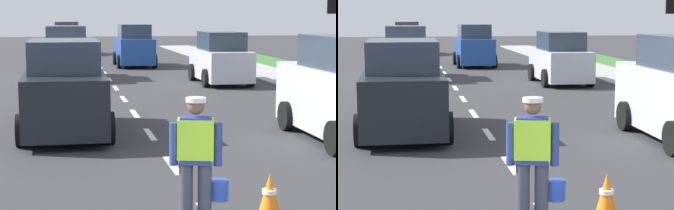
{
  "view_description": "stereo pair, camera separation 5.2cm",
  "coord_description": "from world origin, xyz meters",
  "views": [
    {
      "loc": [
        -1.93,
        -5.27,
        2.72
      ],
      "look_at": [
        -0.08,
        5.74,
        1.1
      ],
      "focal_mm": 68.05,
      "sensor_mm": 36.0,
      "label": 1
    },
    {
      "loc": [
        -1.88,
        -5.28,
        2.72
      ],
      "look_at": [
        -0.08,
        5.74,
        1.1
      ],
      "focal_mm": 68.05,
      "sensor_mm": 36.0,
      "label": 2
    }
  ],
  "objects": [
    {
      "name": "car_outgoing_far",
      "position": [
        1.76,
        27.16,
        0.99
      ],
      "size": [
        1.97,
        3.95,
        2.14
      ],
      "color": "#1E4799",
      "rests_on": "ground"
    },
    {
      "name": "traffic_cone_near",
      "position": [
        0.78,
        2.67,
        0.3
      ],
      "size": [
        0.36,
        0.36,
        0.6
      ],
      "color": "black",
      "rests_on": "ground"
    },
    {
      "name": "road_worker",
      "position": [
        -0.25,
        2.47,
        0.93
      ],
      "size": [
        0.77,
        0.38,
        1.67
      ],
      "color": "#383D4C",
      "rests_on": "ground"
    },
    {
      "name": "car_oncoming_lead",
      "position": [
        -1.88,
        9.19,
        0.98
      ],
      "size": [
        2.01,
        4.31,
        2.12
      ],
      "color": "black",
      "rests_on": "ground"
    },
    {
      "name": "car_parked_far",
      "position": [
        4.15,
        18.63,
        0.93
      ],
      "size": [
        1.91,
        3.96,
        2.0
      ],
      "color": "silver",
      "rests_on": "ground"
    },
    {
      "name": "lane_center_line",
      "position": [
        0.0,
        25.2,
        0.0
      ],
      "size": [
        0.14,
        46.4,
        0.01
      ],
      "color": "silver",
      "rests_on": "ground"
    },
    {
      "name": "ground_plane",
      "position": [
        0.0,
        21.0,
        0.0
      ],
      "size": [
        96.0,
        96.0,
        0.0
      ],
      "primitive_type": "plane",
      "color": "#333335"
    },
    {
      "name": "car_oncoming_third",
      "position": [
        -1.54,
        37.51,
        0.99
      ],
      "size": [
        1.97,
        3.97,
        2.13
      ],
      "color": "red",
      "rests_on": "ground"
    },
    {
      "name": "car_oncoming_second",
      "position": [
        -1.73,
        21.58,
        1.02
      ],
      "size": [
        2.07,
        4.03,
        2.18
      ],
      "color": "silver",
      "rests_on": "ground"
    }
  ]
}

